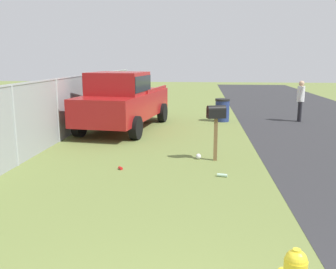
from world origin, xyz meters
TOP-DOWN VIEW (x-y plane):
  - mailbox at (6.99, -0.59)m, footprint 0.33×0.50m
  - pickup_truck at (10.98, 2.61)m, footprint 5.56×2.79m
  - trash_bin at (13.13, -1.08)m, footprint 0.60×0.60m
  - pedestrian at (13.36, -4.25)m, footprint 0.49×0.30m
  - fence_section at (10.10, 4.19)m, footprint 18.90×0.07m
  - litter_bag_near_hydrant at (7.07, -0.16)m, footprint 0.14×0.14m
  - litter_bottle_far_scatter at (5.64, -0.70)m, footprint 0.12×0.23m
  - litter_can_midfield_a at (5.98, 1.64)m, footprint 0.13×0.13m

SIDE VIEW (x-z plane):
  - litter_can_midfield_a at x=5.98m, z-range 0.00..0.07m
  - litter_bottle_far_scatter at x=5.64m, z-range 0.00..0.07m
  - litter_bag_near_hydrant at x=7.07m, z-range 0.00..0.14m
  - trash_bin at x=13.13m, z-range 0.00..0.94m
  - pedestrian at x=13.36m, z-range 0.13..1.80m
  - fence_section at x=10.10m, z-range 0.07..2.04m
  - pickup_truck at x=10.98m, z-range 0.06..2.15m
  - mailbox at x=6.99m, z-range 0.41..1.82m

